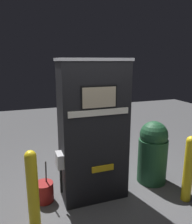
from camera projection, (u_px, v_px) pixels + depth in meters
The scene contains 6 objects.
ground_plane at pixel (99, 204), 3.24m from camera, with size 14.00×14.00×0.00m, color #4C4C4F.
gas_pump at pixel (93, 131), 3.22m from camera, with size 1.08×0.52×2.11m.
safety_bollard at pixel (33, 189), 2.63m from camera, with size 0.14×0.14×1.06m.
trash_bin at pixel (153, 152), 3.74m from camera, with size 0.50×0.50×1.08m.
safety_bollard_far at pixel (189, 167), 3.21m from camera, with size 0.14×0.14×1.02m.
squeegee_bucket at pixel (44, 192), 3.28m from camera, with size 0.28×0.28×0.66m.
Camera 1 is at (-0.98, -2.66, 2.07)m, focal length 35.00 mm.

